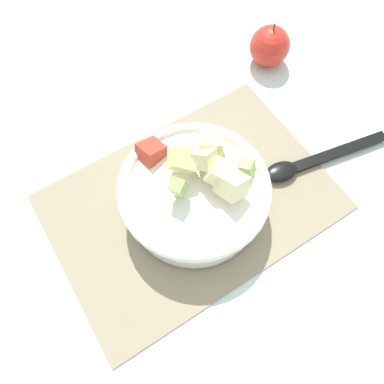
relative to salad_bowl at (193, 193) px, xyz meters
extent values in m
plane|color=silver|center=(0.00, -0.01, -0.05)|extent=(2.40, 2.40, 0.00)
cube|color=gray|center=(0.00, -0.01, -0.04)|extent=(0.44, 0.30, 0.01)
cylinder|color=white|center=(0.00, 0.00, -0.01)|extent=(0.21, 0.21, 0.06)
torus|color=white|center=(0.00, 0.00, 0.02)|extent=(0.23, 0.23, 0.02)
cube|color=#A3CC6B|center=(-0.08, 0.02, 0.03)|extent=(0.03, 0.04, 0.04)
cube|color=#E5D684|center=(0.00, -0.03, 0.05)|extent=(0.05, 0.05, 0.05)
cube|color=beige|center=(-0.04, 0.01, 0.05)|extent=(0.05, 0.05, 0.04)
cube|color=beige|center=(-0.04, 0.04, 0.04)|extent=(0.05, 0.05, 0.05)
cube|color=#E5D684|center=(-0.05, -0.03, 0.04)|extent=(0.06, 0.06, 0.04)
cube|color=beige|center=(-0.03, -0.01, 0.06)|extent=(0.04, 0.04, 0.04)
cube|color=#93C160|center=(0.02, 0.00, 0.05)|extent=(0.03, 0.03, 0.03)
cube|color=#BC3828|center=(0.02, -0.08, 0.03)|extent=(0.05, 0.04, 0.04)
ellipsoid|color=black|center=(-0.15, 0.03, -0.03)|extent=(0.06, 0.05, 0.01)
cube|color=black|center=(-0.26, 0.05, -0.04)|extent=(0.18, 0.05, 0.01)
sphere|color=red|center=(-0.29, -0.19, -0.01)|extent=(0.08, 0.08, 0.08)
cylinder|color=brown|center=(-0.29, -0.19, 0.04)|extent=(0.00, 0.00, 0.01)
camera|label=1|loc=(0.13, 0.21, 0.51)|focal=35.23mm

